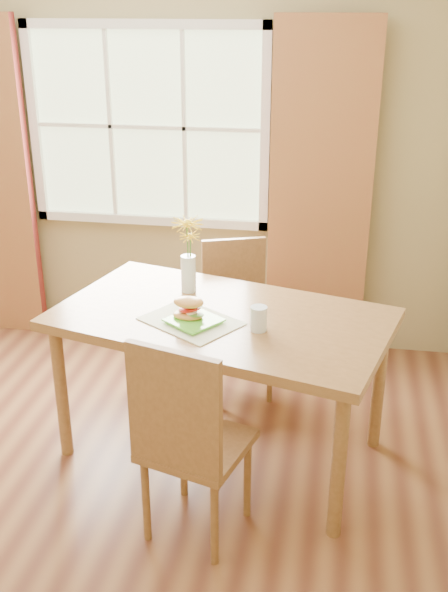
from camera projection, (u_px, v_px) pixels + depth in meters
name	position (u px, v px, depth m)	size (l,w,h in m)	color
room	(29.00, 238.00, 2.90)	(4.24, 3.84, 2.74)	brown
window	(148.00, 127.00, 4.54)	(1.62, 0.06, 1.32)	beige
curtain_right	(320.00, 198.00, 4.43)	(0.65, 0.08, 2.20)	maroon
dining_table	(221.00, 329.00, 3.52)	(1.84, 1.33, 0.81)	brown
chair_near	(187.00, 436.00, 2.95)	(0.52, 0.52, 1.02)	brown
chair_far	(237.00, 311.00, 4.24)	(0.50, 0.50, 0.94)	brown
placemat	(191.00, 321.00, 3.41)	(0.45, 0.33, 0.01)	silver
plate	(194.00, 322.00, 3.38)	(0.22, 0.22, 0.01)	#5CCC33
croissant_sandwich	(189.00, 308.00, 3.38)	(0.17, 0.12, 0.12)	#F39853
water_glass	(259.00, 319.00, 3.30)	(0.08, 0.08, 0.12)	silver
flower_vase	(188.00, 248.00, 3.67)	(0.17, 0.17, 0.42)	silver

